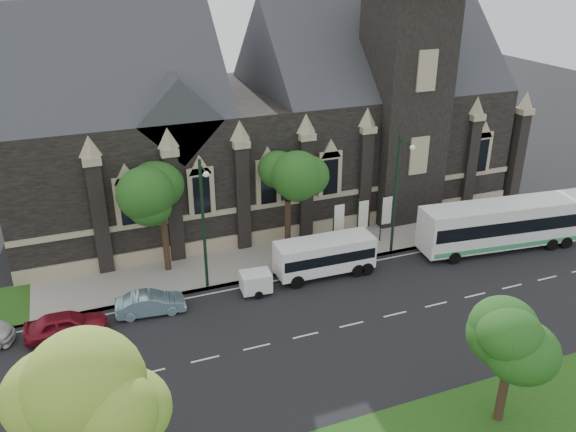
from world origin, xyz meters
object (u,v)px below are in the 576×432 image
street_lamp_near (397,189)px  car_far_red (66,325)px  tree_park_near (93,397)px  banner_flag_right (385,214)px  tree_walk_left (164,194)px  shuttle_bus (325,255)px  tour_coach (501,224)px  banner_flag_center (361,218)px  banner_flag_left (337,222)px  tree_walk_right (289,175)px  box_trailer (256,282)px  sedan (150,303)px  street_lamp_mid (204,219)px  tree_park_east (513,336)px

street_lamp_near → car_far_red: size_ratio=1.95×
tree_park_near → banner_flag_right: bearing=38.9°
car_far_red → tree_walk_left: bearing=-49.1°
street_lamp_near → shuttle_bus: street_lamp_near is taller
tour_coach → tree_walk_left: bearing=172.5°
tree_park_near → tree_walk_left: tree_park_near is taller
street_lamp_near → banner_flag_right: street_lamp_near is taller
banner_flag_center → banner_flag_left: bearing=180.0°
banner_flag_left → car_far_red: (-19.19, -4.01, -1.60)m
street_lamp_near → tour_coach: 8.69m
tree_walk_right → street_lamp_near: 7.72m
street_lamp_near → box_trailer: size_ratio=3.15×
tree_park_near → sedan: 15.97m
tree_walk_right → tree_walk_left: tree_walk_right is taller
tree_walk_right → banner_flag_center: size_ratio=1.95×
tree_park_near → tree_walk_right: bearing=52.4°
tree_walk_left → street_lamp_near: bearing=-12.9°
car_far_red → shuttle_bus: bearing=-84.1°
sedan → street_lamp_near: bearing=-79.9°
tree_walk_left → banner_flag_center: 14.58m
street_lamp_near → tour_coach: (7.80, -2.19, -3.13)m
street_lamp_mid → tree_walk_left: bearing=116.5°
tree_walk_right → car_far_red: tree_walk_right is taller
tree_walk_left → banner_flag_right: bearing=-6.0°
tree_park_near → street_lamp_near: 26.97m
tree_park_east → banner_flag_right: 18.91m
street_lamp_mid → banner_flag_center: street_lamp_mid is taller
banner_flag_center → box_trailer: (-9.48, -3.50, -1.53)m
tour_coach → car_far_red: 30.73m
tree_park_near → sedan: size_ratio=2.03×
shuttle_bus → street_lamp_mid: bearing=174.5°
banner_flag_right → car_far_red: (-23.19, -4.01, -1.60)m
tree_park_east → street_lamp_mid: 19.32m
tree_park_near → tree_walk_right: 24.58m
banner_flag_left → tree_walk_left: bearing=172.0°
tree_park_east → box_trailer: tree_park_east is taller
tree_walk_left → tour_coach: tree_walk_left is taller
street_lamp_mid → tree_park_near: bearing=-116.1°
banner_flag_left → sedan: banner_flag_left is taller
banner_flag_left → sedan: size_ratio=0.95×
tree_walk_right → street_lamp_mid: (-7.21, -3.62, -0.71)m
tree_park_near → sedan: (3.79, 14.42, -5.72)m
sedan → box_trailer: bearing=-85.8°
tree_park_near → tour_coach: tree_park_near is taller
tour_coach → banner_flag_center: bearing=163.0°
tree_park_east → street_lamp_near: (3.82, 16.42, 0.49)m
tree_park_near → tree_walk_right: size_ratio=1.10×
tree_walk_left → banner_flag_center: size_ratio=1.91×
tree_walk_right → car_far_red: 17.83m
tree_park_near → car_far_red: 14.91m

